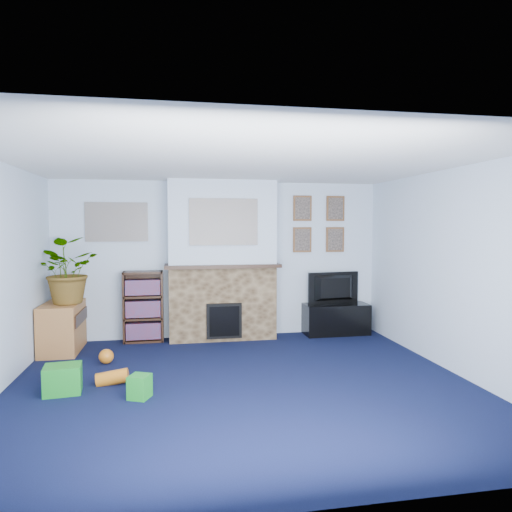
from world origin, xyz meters
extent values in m
cube|color=black|center=(0.00, 0.00, 0.00)|extent=(5.00, 4.50, 0.01)
cube|color=white|center=(0.00, 0.00, 2.40)|extent=(5.00, 4.50, 0.01)
cube|color=silver|center=(0.00, 2.25, 1.20)|extent=(5.00, 0.04, 2.40)
cube|color=silver|center=(0.00, -2.25, 1.20)|extent=(5.00, 0.04, 2.40)
cube|color=silver|center=(2.50, 0.00, 1.20)|extent=(0.04, 4.50, 2.40)
cube|color=brown|center=(0.00, 2.05, 0.55)|extent=(1.60, 0.40, 1.10)
cube|color=brown|center=(0.00, 2.05, 1.75)|extent=(1.60, 0.40, 1.30)
cube|color=brown|center=(0.00, 2.02, 1.12)|extent=(1.72, 0.50, 0.05)
cube|color=brown|center=(0.00, 1.84, 0.32)|extent=(0.52, 0.08, 0.52)
cube|color=brown|center=(0.00, 1.80, 0.32)|extent=(0.44, 0.02, 0.44)
cube|color=gray|center=(0.00, 1.84, 1.78)|extent=(1.00, 0.03, 0.68)
cube|color=gray|center=(-1.55, 2.23, 1.78)|extent=(0.90, 0.03, 0.58)
cube|color=brown|center=(1.30, 2.23, 2.00)|extent=(0.30, 0.03, 0.40)
cube|color=brown|center=(1.85, 2.23, 2.00)|extent=(0.30, 0.03, 0.40)
cube|color=brown|center=(1.30, 2.23, 1.50)|extent=(0.30, 0.03, 0.40)
cube|color=brown|center=(1.85, 2.23, 1.50)|extent=(0.30, 0.03, 0.40)
cube|color=black|center=(1.81, 2.03, 0.23)|extent=(1.02, 0.43, 0.48)
imported|color=black|center=(1.81, 2.05, 0.73)|extent=(0.88, 0.22, 0.50)
cube|color=black|center=(-1.18, 2.23, 0.53)|extent=(0.58, 0.02, 1.05)
cube|color=black|center=(-1.45, 2.10, 0.53)|extent=(0.03, 0.28, 1.05)
cube|color=black|center=(-0.90, 2.10, 0.53)|extent=(0.03, 0.28, 1.05)
cube|color=black|center=(-1.18, 2.10, 0.01)|extent=(0.56, 0.28, 0.03)
cube|color=black|center=(-1.18, 2.10, 0.35)|extent=(0.56, 0.28, 0.03)
cube|color=black|center=(-1.18, 2.10, 0.68)|extent=(0.56, 0.28, 0.03)
cube|color=black|center=(-1.18, 2.10, 1.04)|extent=(0.56, 0.28, 0.03)
cube|color=black|center=(-1.18, 2.09, 0.17)|extent=(0.50, 0.22, 0.24)
cube|color=black|center=(-1.18, 2.09, 0.50)|extent=(0.50, 0.22, 0.24)
cube|color=black|center=(-1.18, 2.09, 0.82)|extent=(0.50, 0.22, 0.22)
cube|color=#AB6C37|center=(-2.24, 1.75, 0.35)|extent=(0.48, 0.86, 0.67)
imported|color=#26661E|center=(-2.19, 1.70, 1.11)|extent=(1.03, 0.97, 0.89)
cube|color=gold|center=(0.01, 2.00, 1.22)|extent=(0.10, 0.06, 0.14)
cylinder|color=#B2BFC6|center=(0.22, 2.00, 1.23)|extent=(0.05, 0.05, 0.16)
sphere|color=gray|center=(-0.55, 2.00, 1.22)|extent=(0.14, 0.14, 0.14)
cylinder|color=#198C26|center=(0.75, 2.00, 1.21)|extent=(0.06, 0.06, 0.12)
cube|color=#198C26|center=(-1.86, 0.09, 0.14)|extent=(0.39, 0.33, 0.29)
sphere|color=orange|center=(-1.57, 1.05, 0.09)|extent=(0.18, 0.18, 0.18)
cube|color=#198C26|center=(-1.07, -0.20, 0.11)|extent=(0.25, 0.25, 0.23)
cylinder|color=orange|center=(-1.40, 0.27, 0.07)|extent=(0.35, 0.16, 0.20)
camera|label=1|loc=(-0.72, -4.80, 1.73)|focal=32.00mm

